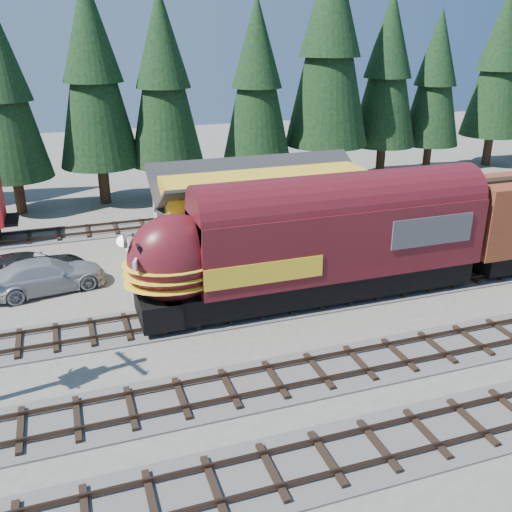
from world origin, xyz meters
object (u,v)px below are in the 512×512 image
object	(u,v)px
locomotive	(304,249)
pickup_truck_b	(46,275)
pickup_truck_a	(30,270)
depot	(267,207)

from	to	relation	value
locomotive	pickup_truck_b	size ratio (longest dim) A/B	3.02
pickup_truck_b	pickup_truck_a	bearing A→B (deg)	28.85
locomotive	pickup_truck_a	distance (m)	14.24
locomotive	pickup_truck_a	bearing A→B (deg)	152.97
depot	locomotive	distance (m)	6.52
depot	locomotive	world-z (taller)	depot
pickup_truck_a	pickup_truck_b	xyz separation A→B (m)	(0.79, -0.96, -0.00)
depot	pickup_truck_b	size ratio (longest dim) A/B	2.21
locomotive	pickup_truck_a	xyz separation A→B (m)	(-12.57, 6.41, -1.91)
pickup_truck_a	pickup_truck_b	bearing A→B (deg)	-134.95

